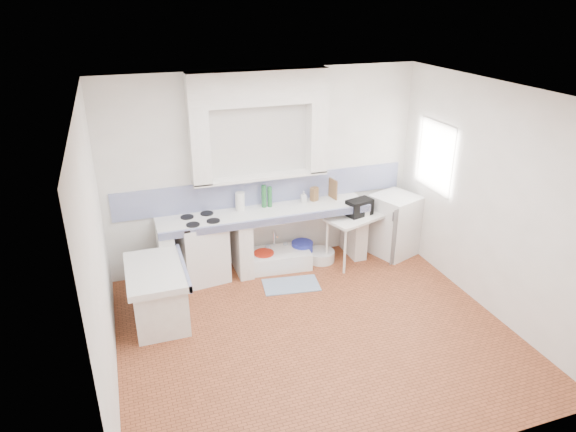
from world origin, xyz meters
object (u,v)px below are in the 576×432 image
object	(u,v)px
sink	(278,260)
fridge	(394,225)
stove	(202,250)
side_table	(355,239)

from	to	relation	value
sink	fridge	size ratio (longest dim) A/B	0.99
stove	sink	size ratio (longest dim) A/B	0.94
sink	side_table	bearing A→B (deg)	-4.03
side_table	fridge	size ratio (longest dim) A/B	0.93
stove	side_table	size ratio (longest dim) A/B	1.00
sink	fridge	distance (m)	1.86
side_table	stove	bearing A→B (deg)	155.46
fridge	stove	bearing A→B (deg)	156.29
stove	fridge	distance (m)	2.91
side_table	fridge	xyz separation A→B (m)	(0.68, 0.05, 0.11)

